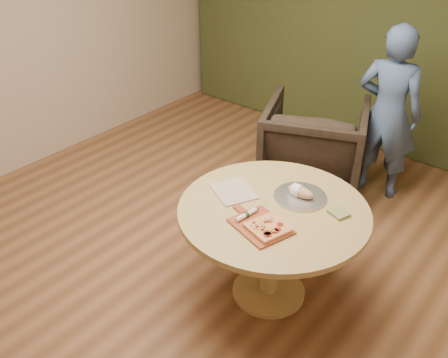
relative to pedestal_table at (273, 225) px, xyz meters
name	(u,v)px	position (x,y,z in m)	size (l,w,h in m)	color
room_shell	(185,106)	(-0.54, -0.23, 0.79)	(5.04, 6.04, 2.84)	brown
curtain	(384,16)	(-0.54, 2.67, 0.79)	(4.80, 0.14, 2.78)	#2F3919
pedestal_table	(273,225)	(0.00, 0.00, 0.00)	(1.26, 1.26, 0.75)	tan
pizza_paddle	(260,225)	(0.04, -0.22, 0.15)	(0.47, 0.37, 0.01)	#974426
flatbread_pizza	(268,228)	(0.11, -0.23, 0.17)	(0.27, 0.27, 0.04)	#E49659
cutlery_roll	(246,215)	(-0.07, -0.21, 0.17)	(0.05, 0.20, 0.03)	white
newspaper	(234,191)	(-0.32, -0.01, 0.15)	(0.30, 0.25, 0.01)	silver
serving_tray	(300,196)	(0.07, 0.22, 0.15)	(0.36, 0.36, 0.02)	silver
bread_roll	(299,192)	(0.06, 0.22, 0.18)	(0.19, 0.09, 0.09)	tan
green_packet	(339,213)	(0.36, 0.21, 0.15)	(0.12, 0.10, 0.02)	#5E6E31
armchair	(314,141)	(-0.55, 1.50, -0.14)	(0.91, 0.85, 0.93)	black
person_standing	(388,114)	(-0.01, 1.80, 0.19)	(0.58, 0.38, 1.60)	#425C88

